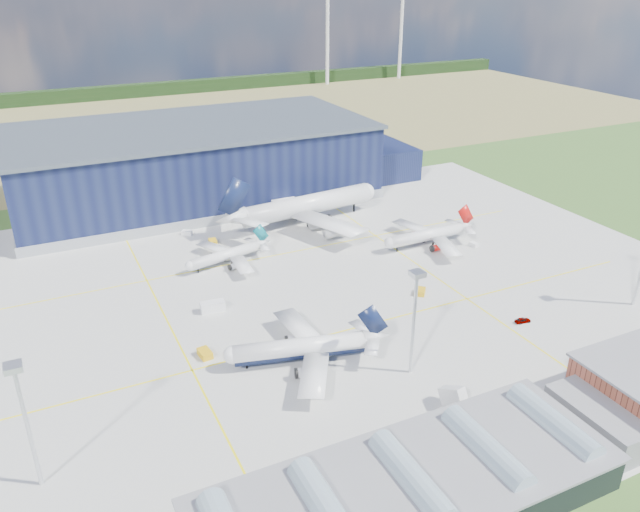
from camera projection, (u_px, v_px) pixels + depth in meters
The scene contains 21 objects.
ground at pixel (305, 316), 148.00m from camera, with size 600.00×600.00×0.00m, color #30541F.
apron at pixel (288, 298), 156.16m from camera, with size 220.00×160.00×0.08m.
farmland at pixel (131, 125), 327.76m from camera, with size 600.00×220.00×0.01m, color olive.
treeline at pixel (107, 93), 391.45m from camera, with size 600.00×8.00×8.00m, color black.
hangar at pixel (201, 165), 221.70m from camera, with size 145.00×62.00×26.10m.
glass_concourse at pixel (430, 484), 94.88m from camera, with size 78.00×23.00×8.60m.
light_mast_west at pixel (23, 407), 93.30m from camera, with size 2.60×2.60×23.00m.
light_mast_center at pixel (415, 306), 120.96m from camera, with size 2.60×2.60×23.00m.
airliner_navy at pixel (300, 339), 128.21m from camera, with size 35.57×34.80×11.60m, color silver, non-canonical shape.
airliner_red at pixel (427, 229), 183.37m from camera, with size 32.13×31.43×10.48m, color silver, non-canonical shape.
airliner_widebody at pixel (308, 195), 198.55m from camera, with size 58.05×56.79×18.93m, color silver, non-canonical shape.
airliner_regional at pixel (225, 250), 171.83m from camera, with size 27.36×26.76×8.92m, color silver, non-canonical shape.
gse_tug_a at pixel (205, 354), 132.18m from camera, with size 2.32×3.79×1.58m, color gold.
gse_tug_b at pixel (421, 292), 157.63m from camera, with size 2.24×3.36×1.46m, color gold.
gse_van_a at pixel (213, 307), 149.61m from camera, with size 2.53×5.80×2.53m, color silver.
gse_cart_a at pixel (474, 244), 185.00m from camera, with size 1.77×2.65×1.15m, color silver.
gse_tug_c at pixel (213, 242), 186.11m from camera, with size 2.18×3.48×1.52m, color gold.
gse_cart_b at pixel (187, 233), 192.86m from camera, with size 2.11×3.16×1.37m, color silver.
airstair at pixel (453, 401), 116.33m from camera, with size 2.15×5.37×3.44m, color silver.
car_a at pixel (523, 320), 144.97m from camera, with size 1.54×3.83×1.31m, color #99999E.
car_b at pixel (440, 415), 114.31m from camera, with size 1.17×3.35×1.10m, color #99999E.
Camera 1 is at (-52.62, -117.10, 75.09)m, focal length 35.00 mm.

